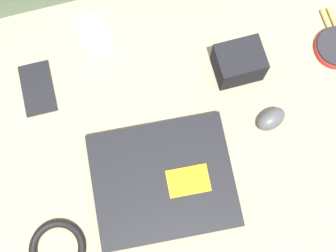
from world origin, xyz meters
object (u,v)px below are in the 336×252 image
(computer_mouse, at_px, (271,119))
(phone_silver, at_px, (38,88))
(laptop, at_px, (163,181))
(phone_black, at_px, (95,36))
(camera_pouch, at_px, (239,63))

(computer_mouse, xyz_separation_m, phone_silver, (-0.49, 0.21, -0.02))
(computer_mouse, bearing_deg, phone_silver, 137.27)
(phone_silver, bearing_deg, laptop, -50.66)
(computer_mouse, distance_m, phone_black, 0.45)
(laptop, height_order, phone_black, laptop)
(phone_black, bearing_deg, computer_mouse, -53.64)
(computer_mouse, xyz_separation_m, phone_black, (-0.34, 0.30, -0.01))
(computer_mouse, height_order, camera_pouch, camera_pouch)
(camera_pouch, bearing_deg, phone_black, 151.16)
(phone_black, height_order, camera_pouch, camera_pouch)
(computer_mouse, relative_size, phone_silver, 0.63)
(phone_silver, bearing_deg, phone_black, 31.07)
(phone_black, distance_m, camera_pouch, 0.34)
(laptop, height_order, computer_mouse, computer_mouse)
(laptop, bearing_deg, camera_pouch, 46.47)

